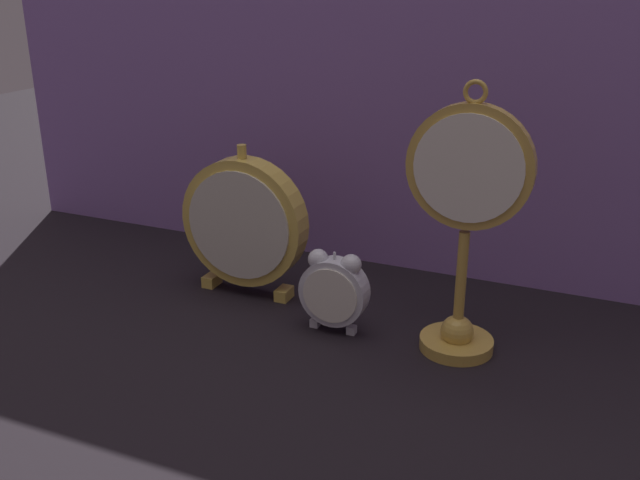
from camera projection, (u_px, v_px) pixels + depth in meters
ground_plane at (297, 346)px, 0.97m from camera, size 4.00×4.00×0.00m
fabric_backdrop_drape at (383, 32)px, 1.11m from camera, size 1.45×0.01×0.77m
pocket_watch_on_stand at (465, 226)px, 0.90m from camera, size 0.16×0.10×0.36m
alarm_clock_twin_bell at (334, 288)px, 0.99m from camera, size 0.10×0.03×0.12m
mantel_clock_silver at (244, 223)px, 1.09m from camera, size 0.20×0.04×0.24m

